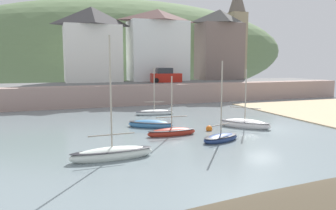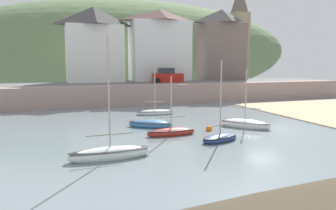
% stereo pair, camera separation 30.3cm
% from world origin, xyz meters
% --- Properties ---
extents(quay_seawall, '(48.00, 9.40, 2.40)m').
position_xyz_m(quay_seawall, '(0.00, 17.50, 1.36)').
color(quay_seawall, '#A4877D').
rests_on(quay_seawall, ground).
extents(hillside_backdrop, '(80.00, 44.00, 22.23)m').
position_xyz_m(hillside_backdrop, '(1.31, 55.20, 7.78)').
color(hillside_backdrop, '#617C50').
rests_on(hillside_backdrop, ground).
extents(waterfront_building_left, '(7.83, 5.44, 10.22)m').
position_xyz_m(waterfront_building_left, '(-10.03, 25.20, 7.60)').
color(waterfront_building_left, white).
rests_on(waterfront_building_left, ground).
extents(waterfront_building_centre, '(8.79, 5.06, 10.38)m').
position_xyz_m(waterfront_building_centre, '(-0.53, 25.20, 7.66)').
color(waterfront_building_centre, white).
rests_on(waterfront_building_centre, ground).
extents(waterfront_building_right, '(7.08, 4.62, 10.87)m').
position_xyz_m(waterfront_building_right, '(9.70, 25.20, 7.94)').
color(waterfront_building_right, '#71615A').
rests_on(waterfront_building_right, ground).
extents(church_with_spire, '(3.00, 3.00, 16.23)m').
position_xyz_m(church_with_spire, '(15.21, 29.20, 10.76)').
color(church_with_spire, '#9B8E6D').
rests_on(church_with_spire, ground).
extents(fishing_boat_green, '(3.58, 0.97, 4.33)m').
position_xyz_m(fishing_boat_green, '(-7.74, -0.09, 0.24)').
color(fishing_boat_green, '#A52A1C').
rests_on(fishing_boat_green, ground).
extents(sailboat_nearest_shore, '(3.91, 1.56, 4.74)m').
position_xyz_m(sailboat_nearest_shore, '(-6.20, 8.96, 0.23)').
color(sailboat_nearest_shore, white).
rests_on(sailboat_nearest_shore, ground).
extents(sailboat_blue_trim, '(3.15, 2.08, 5.36)m').
position_xyz_m(sailboat_blue_trim, '(-5.30, -2.76, 0.24)').
color(sailboat_blue_trim, navy).
rests_on(sailboat_blue_trim, ground).
extents(sailboat_white_hull, '(4.54, 1.27, 6.71)m').
position_xyz_m(sailboat_white_hull, '(-12.71, -4.32, 0.30)').
color(sailboat_white_hull, white).
rests_on(sailboat_white_hull, ground).
extents(motorboat_with_cabin, '(3.79, 3.04, 0.75)m').
position_xyz_m(motorboat_with_cabin, '(-8.30, 3.21, 0.23)').
color(motorboat_with_cabin, teal).
rests_on(motorboat_with_cabin, ground).
extents(sailboat_far_left, '(3.57, 3.80, 4.78)m').
position_xyz_m(sailboat_far_left, '(-1.36, 0.50, 0.29)').
color(sailboat_far_left, white).
rests_on(sailboat_far_left, ground).
extents(parked_car_near_slipway, '(4.27, 2.15, 1.95)m').
position_xyz_m(parked_car_near_slipway, '(-0.87, 20.70, 3.20)').
color(parked_car_near_slipway, '#B51F15').
rests_on(parked_car_near_slipway, ground).
extents(mooring_buoy, '(0.49, 0.49, 0.49)m').
position_xyz_m(mooring_buoy, '(-4.53, 0.43, 0.15)').
color(mooring_buoy, orange).
rests_on(mooring_buoy, ground).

